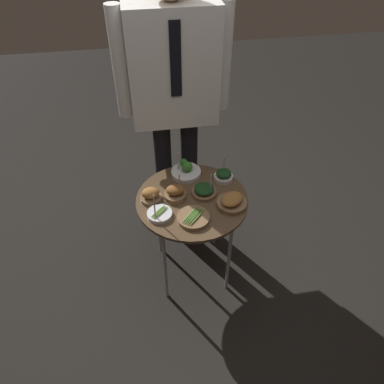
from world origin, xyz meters
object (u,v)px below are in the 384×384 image
at_px(bowl_roast_near_rim, 175,193).
at_px(bowl_broccoli_far_rim, 186,170).
at_px(serving_cart, 192,205).
at_px(bowl_asparagus_front_center, 160,214).
at_px(bowl_spinach_mid_right, 204,190).
at_px(bowl_spinach_back_right, 224,176).
at_px(bowl_asparagus_back_left, 193,218).
at_px(bowl_roast_front_right, 151,195).
at_px(waiter_figure, 174,80).
at_px(bowl_roast_mid_left, 232,201).

distance_m(bowl_roast_near_rim, bowl_broccoli_far_rim, 0.22).
distance_m(serving_cart, bowl_broccoli_far_rim, 0.23).
height_order(bowl_roast_near_rim, bowl_asparagus_front_center, bowl_asparagus_front_center).
xyz_separation_m(bowl_spinach_mid_right, bowl_broccoli_far_rim, (-0.07, 0.19, 0.00)).
height_order(bowl_spinach_back_right, bowl_asparagus_front_center, bowl_asparagus_front_center).
xyz_separation_m(bowl_asparagus_back_left, bowl_roast_front_right, (-0.21, 0.19, 0.02)).
xyz_separation_m(bowl_asparagus_front_center, waiter_figure, (0.16, 0.56, 0.48)).
bearing_deg(bowl_roast_near_rim, bowl_roast_mid_left, -20.71).
relative_size(bowl_asparagus_back_left, bowl_spinach_mid_right, 1.10).
bearing_deg(bowl_asparagus_back_left, bowl_broccoli_far_rim, 86.79).
xyz_separation_m(bowl_roast_near_rim, bowl_asparagus_front_center, (-0.10, -0.13, -0.02)).
bearing_deg(bowl_spinach_back_right, waiter_figure, 126.21).
distance_m(bowl_roast_near_rim, bowl_asparagus_front_center, 0.16).
xyz_separation_m(bowl_roast_near_rim, bowl_roast_mid_left, (0.29, -0.11, -0.01)).
distance_m(serving_cart, bowl_spinach_mid_right, 0.11).
relative_size(bowl_broccoli_far_rim, bowl_roast_mid_left, 1.05).
bearing_deg(bowl_roast_near_rim, bowl_spinach_mid_right, 1.40).
height_order(bowl_roast_near_rim, bowl_spinach_back_right, bowl_spinach_back_right).
xyz_separation_m(bowl_roast_mid_left, waiter_figure, (-0.23, 0.54, 0.46)).
bearing_deg(waiter_figure, bowl_roast_near_rim, -98.15).
bearing_deg(waiter_figure, bowl_broccoli_far_rim, -82.81).
relative_size(bowl_asparagus_back_left, bowl_roast_near_rim, 1.16).
relative_size(bowl_spinach_back_right, bowl_roast_mid_left, 0.90).
relative_size(bowl_roast_near_rim, bowl_spinach_mid_right, 0.95).
bearing_deg(waiter_figure, bowl_spinach_back_right, -53.79).
xyz_separation_m(bowl_spinach_mid_right, waiter_figure, (-0.10, 0.43, 0.46)).
bearing_deg(bowl_asparagus_back_left, waiter_figure, 90.82).
height_order(bowl_asparagus_front_center, waiter_figure, waiter_figure).
height_order(bowl_asparagus_back_left, bowl_spinach_mid_right, bowl_spinach_mid_right).
distance_m(bowl_spinach_back_right, bowl_roast_front_right, 0.45).
xyz_separation_m(serving_cart, bowl_asparagus_front_center, (-0.19, -0.10, 0.06)).
relative_size(bowl_asparagus_front_center, bowl_roast_mid_left, 1.05).
xyz_separation_m(serving_cart, bowl_roast_near_rim, (-0.09, 0.03, 0.08)).
height_order(bowl_asparagus_front_center, bowl_roast_mid_left, bowl_asparagus_front_center).
xyz_separation_m(bowl_broccoli_far_rim, bowl_roast_mid_left, (0.20, -0.31, -0.00)).
distance_m(bowl_roast_near_rim, bowl_spinach_back_right, 0.32).
xyz_separation_m(bowl_roast_near_rim, bowl_roast_front_right, (-0.13, 0.01, -0.00)).
bearing_deg(bowl_asparagus_front_center, waiter_figure, 73.79).
distance_m(serving_cart, bowl_asparagus_back_left, 0.17).
bearing_deg(bowl_spinach_mid_right, bowl_roast_front_right, 179.41).
height_order(serving_cart, bowl_broccoli_far_rim, bowl_broccoli_far_rim).
bearing_deg(bowl_spinach_mid_right, bowl_broccoli_far_rim, 110.65).
bearing_deg(bowl_spinach_mid_right, bowl_asparagus_back_left, -116.42).
bearing_deg(bowl_broccoli_far_rim, waiter_figure, 97.19).
xyz_separation_m(serving_cart, waiter_figure, (-0.03, 0.46, 0.54)).
bearing_deg(bowl_roast_mid_left, bowl_roast_near_rim, 159.29).
distance_m(bowl_asparagus_back_left, bowl_roast_front_right, 0.28).
distance_m(serving_cart, bowl_roast_mid_left, 0.23).
height_order(bowl_broccoli_far_rim, bowl_roast_mid_left, bowl_broccoli_far_rim).
relative_size(bowl_roast_near_rim, bowl_broccoli_far_rim, 0.83).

